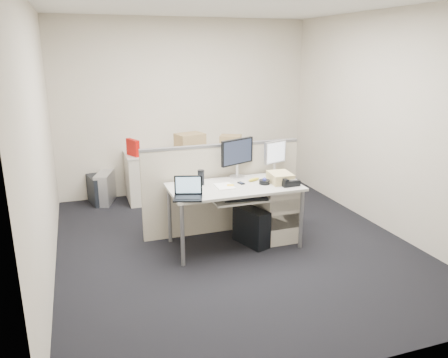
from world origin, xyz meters
name	(u,v)px	position (x,y,z in m)	size (l,w,h in m)	color
floor	(234,245)	(0.00, 0.00, -0.01)	(4.00, 4.50, 0.01)	black
ceiling	(236,1)	(0.00, 0.00, 2.70)	(4.00, 4.50, 0.01)	white
wall_back	(185,108)	(0.00, 2.25, 1.35)	(4.00, 0.02, 2.70)	beige
wall_front	(358,192)	(0.00, -2.25, 1.35)	(4.00, 0.02, 2.70)	beige
wall_left	(40,144)	(-2.00, 0.00, 1.35)	(0.02, 4.50, 2.70)	beige
wall_right	(385,123)	(2.00, 0.00, 1.35)	(0.02, 4.50, 2.70)	beige
desk	(235,191)	(0.00, 0.00, 0.66)	(1.50, 0.75, 0.73)	#B2AFA7
keyboard_tray	(240,200)	(0.00, -0.18, 0.62)	(0.62, 0.32, 0.02)	#B2AFA7
drawer_pedestal	(275,212)	(0.55, 0.05, 0.33)	(0.40, 0.55, 0.65)	beige
cubicle_partition	(222,189)	(0.00, 0.45, 0.55)	(2.00, 0.06, 1.10)	#BAB39A
back_counter	(192,174)	(0.00, 1.93, 0.36)	(2.00, 0.60, 0.72)	beige
monitor_main	(237,158)	(0.15, 0.32, 0.97)	(0.48, 0.18, 0.48)	black
monitor_small	(275,158)	(0.65, 0.32, 0.93)	(0.33, 0.17, 0.41)	#B7B7BC
laptop	(188,189)	(-0.62, -0.28, 0.84)	(0.30, 0.22, 0.22)	black
trackball	(264,182)	(0.35, -0.05, 0.75)	(0.13, 0.13, 0.05)	black
desk_phone	(289,182)	(0.60, -0.18, 0.76)	(0.21, 0.17, 0.07)	black
paper_stack	(225,186)	(-0.12, 0.00, 0.74)	(0.20, 0.25, 0.01)	white
sticky_pad	(230,186)	(-0.05, 0.00, 0.74)	(0.08, 0.08, 0.01)	yellow
travel_mug	(201,178)	(-0.35, 0.16, 0.81)	(0.08, 0.08, 0.16)	black
banana	(254,179)	(0.28, 0.10, 0.75)	(0.17, 0.04, 0.04)	yellow
cellphone	(241,183)	(0.10, 0.05, 0.74)	(0.05, 0.09, 0.01)	black
manila_folders	(280,178)	(0.55, -0.05, 0.79)	(0.24, 0.31, 0.12)	tan
keyboard	(246,198)	(0.05, -0.22, 0.64)	(0.49, 0.17, 0.03)	black
pc_tower_desk	(251,226)	(0.20, -0.05, 0.22)	(0.19, 0.47, 0.44)	black
pc_tower_spare_dark	(97,190)	(-1.45, 2.03, 0.21)	(0.18, 0.45, 0.42)	black
pc_tower_spare_silver	(105,188)	(-1.32, 2.03, 0.23)	(0.20, 0.50, 0.47)	#B7B7BC
cardboard_box_left	(190,143)	(-0.05, 1.81, 0.87)	(0.40, 0.30, 0.30)	#9B7D4C
cardboard_box_right	(231,143)	(0.60, 1.81, 0.84)	(0.32, 0.25, 0.23)	#9B7D4C
red_binder	(133,148)	(-0.90, 1.83, 0.85)	(0.07, 0.28, 0.26)	#AD0B07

